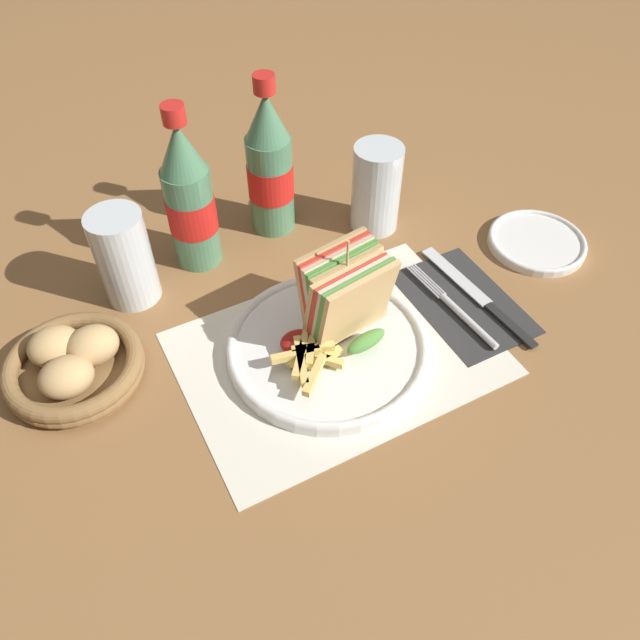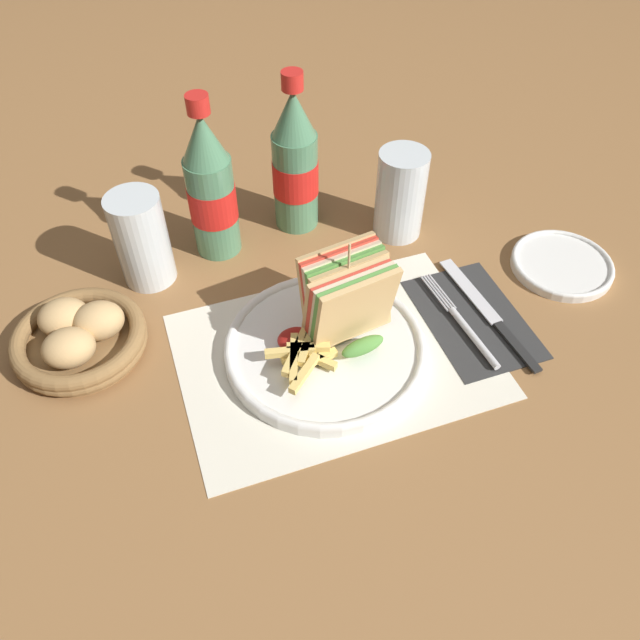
{
  "view_description": "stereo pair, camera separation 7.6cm",
  "coord_description": "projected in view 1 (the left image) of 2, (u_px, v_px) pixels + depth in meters",
  "views": [
    {
      "loc": [
        -0.23,
        -0.45,
        0.6
      ],
      "look_at": [
        0.01,
        0.01,
        0.04
      ],
      "focal_mm": 35.0,
      "sensor_mm": 36.0,
      "label": 1
    },
    {
      "loc": [
        -0.16,
        -0.48,
        0.6
      ],
      "look_at": [
        0.01,
        0.01,
        0.04
      ],
      "focal_mm": 35.0,
      "sensor_mm": 36.0,
      "label": 2
    }
  ],
  "objects": [
    {
      "name": "fork",
      "position": [
        459.0,
        312.0,
        0.81
      ],
      "size": [
        0.02,
        0.18,
        0.01
      ],
      "rotation": [
        0.0,
        0.0,
        0.07
      ],
      "color": "silver",
      "rests_on": "napkin"
    },
    {
      "name": "fries_pile",
      "position": [
        309.0,
        356.0,
        0.73
      ],
      "size": [
        0.09,
        0.09,
        0.02
      ],
      "color": "#E5C166",
      "rests_on": "plate_main"
    },
    {
      "name": "ketchup_blob",
      "position": [
        299.0,
        344.0,
        0.75
      ],
      "size": [
        0.04,
        0.04,
        0.02
      ],
      "color": "maroon",
      "rests_on": "plate_main"
    },
    {
      "name": "club_sandwich",
      "position": [
        347.0,
        297.0,
        0.75
      ],
      "size": [
        0.11,
        0.11,
        0.14
      ],
      "color": "tan",
      "rests_on": "plate_main"
    },
    {
      "name": "coke_bottle_far",
      "position": [
        270.0,
        167.0,
        0.88
      ],
      "size": [
        0.07,
        0.07,
        0.24
      ],
      "color": "#4C7F5B",
      "rests_on": "ground_plane"
    },
    {
      "name": "coke_bottle_near",
      "position": [
        189.0,
        200.0,
        0.82
      ],
      "size": [
        0.07,
        0.07,
        0.24
      ],
      "color": "#4C7F5B",
      "rests_on": "ground_plane"
    },
    {
      "name": "bread_basket",
      "position": [
        74.0,
        365.0,
        0.74
      ],
      "size": [
        0.16,
        0.16,
        0.06
      ],
      "color": "olive",
      "rests_on": "ground_plane"
    },
    {
      "name": "glass_near",
      "position": [
        376.0,
        194.0,
        0.91
      ],
      "size": [
        0.07,
        0.07,
        0.13
      ],
      "color": "silver",
      "rests_on": "ground_plane"
    },
    {
      "name": "ground_plane",
      "position": [
        315.0,
        349.0,
        0.78
      ],
      "size": [
        4.0,
        4.0,
        0.0
      ],
      "primitive_type": "plane",
      "color": "olive"
    },
    {
      "name": "side_saucer",
      "position": [
        537.0,
        242.0,
        0.91
      ],
      "size": [
        0.14,
        0.14,
        0.01
      ],
      "color": "white",
      "rests_on": "ground_plane"
    },
    {
      "name": "placemat",
      "position": [
        337.0,
        353.0,
        0.78
      ],
      "size": [
        0.38,
        0.27,
        0.0
      ],
      "color": "silver",
      "rests_on": "ground_plane"
    },
    {
      "name": "glass_far",
      "position": [
        124.0,
        258.0,
        0.8
      ],
      "size": [
        0.07,
        0.07,
        0.13
      ],
      "color": "silver",
      "rests_on": "ground_plane"
    },
    {
      "name": "napkin",
      "position": [
        463.0,
        302.0,
        0.83
      ],
      "size": [
        0.12,
        0.19,
        0.0
      ],
      "color": "#2D2D2D",
      "rests_on": "ground_plane"
    },
    {
      "name": "knife",
      "position": [
        478.0,
        296.0,
        0.84
      ],
      "size": [
        0.03,
        0.22,
        0.0
      ],
      "rotation": [
        0.0,
        0.0,
        0.07
      ],
      "color": "black",
      "rests_on": "napkin"
    },
    {
      "name": "plate_main",
      "position": [
        328.0,
        347.0,
        0.77
      ],
      "size": [
        0.25,
        0.25,
        0.02
      ],
      "color": "white",
      "rests_on": "ground_plane"
    }
  ]
}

